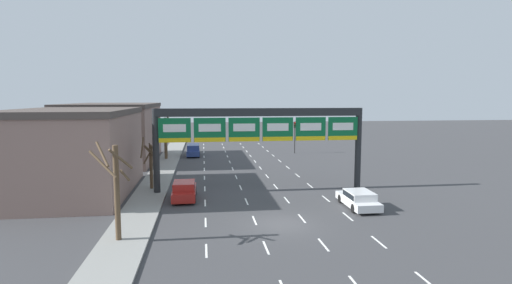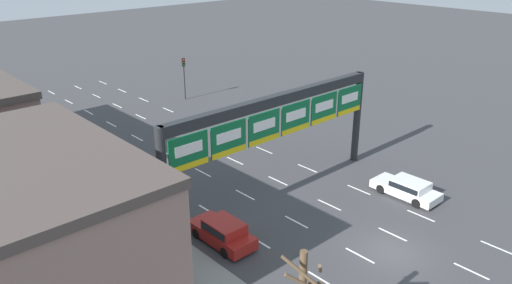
{
  "view_description": "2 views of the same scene",
  "coord_description": "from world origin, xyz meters",
  "px_view_note": "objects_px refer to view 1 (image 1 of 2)",
  "views": [
    {
      "loc": [
        -5.03,
        -25.11,
        8.31
      ],
      "look_at": [
        -0.16,
        11.42,
        4.19
      ],
      "focal_mm": 28.0,
      "sensor_mm": 36.0,
      "label": 1
    },
    {
      "loc": [
        -22.29,
        -12.73,
        16.74
      ],
      "look_at": [
        -1.79,
        9.68,
        4.49
      ],
      "focal_mm": 35.0,
      "sensor_mm": 36.0,
      "label": 2
    }
  ],
  "objects_px": {
    "suv_blue": "(193,150)",
    "tree_bare_second": "(165,135)",
    "car_white": "(359,199)",
    "car_red": "(184,190)",
    "sign_gantry": "(261,127)",
    "tree_bare_third": "(150,162)",
    "tree_bare_closest": "(116,187)",
    "traffic_light_near_gantry": "(295,131)"
  },
  "relations": [
    {
      "from": "suv_blue",
      "to": "tree_bare_second",
      "type": "distance_m",
      "value": 5.19
    },
    {
      "from": "car_white",
      "to": "suv_blue",
      "type": "bearing_deg",
      "value": 114.33
    },
    {
      "from": "suv_blue",
      "to": "tree_bare_second",
      "type": "bearing_deg",
      "value": -142.09
    },
    {
      "from": "car_white",
      "to": "car_red",
      "type": "bearing_deg",
      "value": 162.31
    },
    {
      "from": "sign_gantry",
      "to": "tree_bare_third",
      "type": "bearing_deg",
      "value": 170.56
    },
    {
      "from": "tree_bare_closest",
      "to": "tree_bare_third",
      "type": "distance_m",
      "value": 13.26
    },
    {
      "from": "car_white",
      "to": "tree_bare_closest",
      "type": "relative_size",
      "value": 0.83
    },
    {
      "from": "car_white",
      "to": "tree_bare_third",
      "type": "relative_size",
      "value": 1.03
    },
    {
      "from": "traffic_light_near_gantry",
      "to": "tree_bare_closest",
      "type": "height_order",
      "value": "tree_bare_closest"
    },
    {
      "from": "tree_bare_third",
      "to": "car_white",
      "type": "bearing_deg",
      "value": -26.15
    },
    {
      "from": "tree_bare_third",
      "to": "sign_gantry",
      "type": "bearing_deg",
      "value": -9.44
    },
    {
      "from": "suv_blue",
      "to": "car_white",
      "type": "bearing_deg",
      "value": -65.67
    },
    {
      "from": "sign_gantry",
      "to": "suv_blue",
      "type": "xyz_separation_m",
      "value": [
        -6.44,
        22.39,
        -4.78
      ]
    },
    {
      "from": "tree_bare_third",
      "to": "tree_bare_closest",
      "type": "bearing_deg",
      "value": -90.98
    },
    {
      "from": "car_white",
      "to": "tree_bare_third",
      "type": "height_order",
      "value": "tree_bare_third"
    },
    {
      "from": "suv_blue",
      "to": "tree_bare_closest",
      "type": "relative_size",
      "value": 0.81
    },
    {
      "from": "car_white",
      "to": "traffic_light_near_gantry",
      "type": "distance_m",
      "value": 29.98
    },
    {
      "from": "suv_blue",
      "to": "traffic_light_near_gantry",
      "type": "distance_m",
      "value": 15.23
    },
    {
      "from": "suv_blue",
      "to": "traffic_light_near_gantry",
      "type": "bearing_deg",
      "value": 3.85
    },
    {
      "from": "sign_gantry",
      "to": "suv_blue",
      "type": "distance_m",
      "value": 23.78
    },
    {
      "from": "car_red",
      "to": "traffic_light_near_gantry",
      "type": "relative_size",
      "value": 0.95
    },
    {
      "from": "car_red",
      "to": "tree_bare_third",
      "type": "distance_m",
      "value": 5.24
    },
    {
      "from": "tree_bare_closest",
      "to": "sign_gantry",
      "type": "bearing_deg",
      "value": 49.31
    },
    {
      "from": "sign_gantry",
      "to": "tree_bare_third",
      "type": "relative_size",
      "value": 4.06
    },
    {
      "from": "car_red",
      "to": "tree_bare_closest",
      "type": "height_order",
      "value": "tree_bare_closest"
    },
    {
      "from": "tree_bare_closest",
      "to": "car_red",
      "type": "bearing_deg",
      "value": 70.35
    },
    {
      "from": "car_white",
      "to": "tree_bare_second",
      "type": "xyz_separation_m",
      "value": [
        -16.64,
        25.97,
        2.64
      ]
    },
    {
      "from": "tree_bare_closest",
      "to": "tree_bare_third",
      "type": "bearing_deg",
      "value": 89.02
    },
    {
      "from": "car_white",
      "to": "suv_blue",
      "type": "height_order",
      "value": "suv_blue"
    },
    {
      "from": "suv_blue",
      "to": "tree_bare_third",
      "type": "relative_size",
      "value": 1.01
    },
    {
      "from": "suv_blue",
      "to": "tree_bare_second",
      "type": "xyz_separation_m",
      "value": [
        -3.62,
        -2.82,
        2.42
      ]
    },
    {
      "from": "car_white",
      "to": "tree_bare_third",
      "type": "distance_m",
      "value": 18.3
    },
    {
      "from": "car_red",
      "to": "sign_gantry",
      "type": "bearing_deg",
      "value": 18.3
    },
    {
      "from": "sign_gantry",
      "to": "tree_bare_second",
      "type": "distance_m",
      "value": 22.13
    },
    {
      "from": "car_white",
      "to": "tree_bare_closest",
      "type": "bearing_deg",
      "value": -162.53
    },
    {
      "from": "car_red",
      "to": "tree_bare_closest",
      "type": "bearing_deg",
      "value": -109.65
    },
    {
      "from": "sign_gantry",
      "to": "traffic_light_near_gantry",
      "type": "distance_m",
      "value": 25.02
    },
    {
      "from": "tree_bare_closest",
      "to": "tree_bare_third",
      "type": "xyz_separation_m",
      "value": [
        0.23,
        13.24,
        -0.73
      ]
    },
    {
      "from": "car_red",
      "to": "tree_bare_third",
      "type": "xyz_separation_m",
      "value": [
        -3.14,
        3.81,
        1.75
      ]
    },
    {
      "from": "suv_blue",
      "to": "traffic_light_near_gantry",
      "type": "relative_size",
      "value": 0.98
    },
    {
      "from": "tree_bare_third",
      "to": "car_red",
      "type": "bearing_deg",
      "value": -50.55
    },
    {
      "from": "tree_bare_closest",
      "to": "car_white",
      "type": "bearing_deg",
      "value": 17.47
    }
  ]
}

